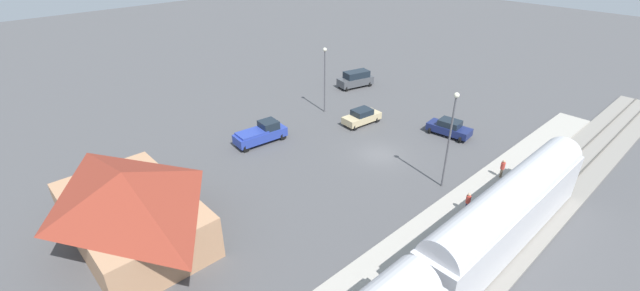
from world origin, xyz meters
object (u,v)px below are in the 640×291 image
(sedan_tan, at_px, (362,117))
(light_pole_lot_center, at_px, (325,72))
(pedestrian_on_platform, at_px, (468,201))
(light_pole_near_platform, at_px, (451,131))
(pickup_blue, at_px, (261,133))
(station_building, at_px, (130,205))
(sedan_navy, at_px, (449,128))
(pedestrian_waiting_far, at_px, (502,167))
(suv_charcoal, at_px, (356,79))

(sedan_tan, xyz_separation_m, light_pole_lot_center, (5.31, 0.72, 4.00))
(pedestrian_on_platform, bearing_deg, light_pole_near_platform, -31.81)
(pickup_blue, xyz_separation_m, light_pole_lot_center, (1.33, -10.18, 3.85))
(station_building, bearing_deg, pickup_blue, -68.69)
(pedestrian_on_platform, bearing_deg, station_building, 53.11)
(pickup_blue, relative_size, sedan_tan, 1.20)
(station_building, xyz_separation_m, sedan_navy, (-6.31, -30.65, -1.97))
(pedestrian_on_platform, xyz_separation_m, pedestrian_waiting_far, (0.52, -6.71, 0.00))
(station_building, distance_m, pedestrian_on_platform, 24.50)
(pickup_blue, relative_size, sedan_navy, 1.18)
(sedan_navy, bearing_deg, station_building, 78.36)
(sedan_tan, xyz_separation_m, light_pole_near_platform, (-13.12, 4.31, 4.42))
(pedestrian_waiting_far, distance_m, light_pole_near_platform, 6.75)
(station_building, bearing_deg, suv_charcoal, -72.90)
(sedan_navy, bearing_deg, light_pole_lot_center, 21.50)
(pedestrian_waiting_far, bearing_deg, sedan_navy, -29.17)
(light_pole_near_platform, bearing_deg, station_building, 62.72)
(pedestrian_waiting_far, bearing_deg, pedestrian_on_platform, 94.42)
(station_building, relative_size, pedestrian_on_platform, 7.46)
(pedestrian_on_platform, relative_size, pickup_blue, 0.31)
(pedestrian_on_platform, distance_m, sedan_tan, 17.82)
(station_building, bearing_deg, light_pole_near_platform, -117.28)
(pedestrian_waiting_far, bearing_deg, light_pole_lot_center, 2.57)
(light_pole_near_platform, bearing_deg, light_pole_lot_center, -11.04)
(pedestrian_on_platform, height_order, light_pole_near_platform, light_pole_near_platform)
(light_pole_lot_center, bearing_deg, pedestrian_on_platform, 165.29)
(sedan_tan, height_order, sedan_navy, same)
(light_pole_near_platform, xyz_separation_m, light_pole_lot_center, (18.44, -3.60, -0.42))
(station_building, bearing_deg, pedestrian_waiting_far, -118.32)
(pedestrian_on_platform, xyz_separation_m, suv_charcoal, (25.25, -14.82, -0.13))
(suv_charcoal, height_order, light_pole_near_platform, light_pole_near_platform)
(suv_charcoal, relative_size, light_pole_near_platform, 0.61)
(pickup_blue, bearing_deg, sedan_tan, -110.08)
(suv_charcoal, height_order, sedan_navy, suv_charcoal)
(suv_charcoal, height_order, light_pole_lot_center, light_pole_lot_center)
(station_building, xyz_separation_m, light_pole_near_platform, (-11.20, -21.71, 2.45))
(suv_charcoal, distance_m, sedan_tan, 12.02)
(sedan_tan, bearing_deg, light_pole_near_platform, 161.80)
(sedan_tan, bearing_deg, pedestrian_on_platform, 158.70)
(sedan_tan, bearing_deg, pickup_blue, 69.92)
(pickup_blue, bearing_deg, station_building, 111.31)
(station_building, height_order, sedan_tan, station_building)
(pedestrian_waiting_far, bearing_deg, light_pole_near_platform, 57.01)
(pedestrian_on_platform, bearing_deg, light_pole_lot_center, -14.71)
(pedestrian_waiting_far, height_order, suv_charcoal, suv_charcoal)
(suv_charcoal, bearing_deg, pedestrian_on_platform, 149.59)
(pedestrian_on_platform, height_order, sedan_tan, pedestrian_on_platform)
(sedan_tan, bearing_deg, station_building, 94.23)
(pedestrian_on_platform, distance_m, sedan_navy, 13.90)
(sedan_tan, distance_m, light_pole_near_platform, 14.50)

